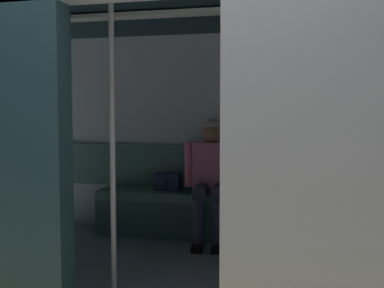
{
  "coord_description": "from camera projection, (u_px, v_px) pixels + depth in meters",
  "views": [
    {
      "loc": [
        -0.87,
        2.41,
        1.28
      ],
      "look_at": [
        0.02,
        -1.22,
        1.01
      ],
      "focal_mm": 44.65,
      "sensor_mm": 36.0,
      "label": 1
    }
  ],
  "objects": [
    {
      "name": "train_car",
      "position": [
        186.0,
        89.0,
        3.67
      ],
      "size": [
        6.4,
        2.68,
        2.19
      ],
      "color": "#ADAFB5",
      "rests_on": "ground_plane"
    },
    {
      "name": "bench_seat",
      "position": [
        217.0,
        204.0,
        4.71
      ],
      "size": [
        2.45,
        0.44,
        0.46
      ],
      "color": "#4C7566",
      "rests_on": "ground_plane"
    },
    {
      "name": "person_seated",
      "position": [
        212.0,
        172.0,
        4.64
      ],
      "size": [
        0.55,
        0.7,
        1.19
      ],
      "color": "pink",
      "rests_on": "ground_plane"
    },
    {
      "name": "handbag",
      "position": [
        168.0,
        182.0,
        4.88
      ],
      "size": [
        0.26,
        0.15,
        0.17
      ],
      "color": "#262D4C",
      "rests_on": "bench_seat"
    },
    {
      "name": "book",
      "position": [
        243.0,
        192.0,
        4.7
      ],
      "size": [
        0.16,
        0.23,
        0.03
      ],
      "primitive_type": "cube",
      "rotation": [
        0.0,
        0.0,
        0.04
      ],
      "color": "#26598C",
      "rests_on": "bench_seat"
    },
    {
      "name": "grab_pole_door",
      "position": [
        113.0,
        149.0,
        3.14
      ],
      "size": [
        0.04,
        0.04,
        2.05
      ],
      "primitive_type": "cylinder",
      "color": "silver",
      "rests_on": "ground_plane"
    }
  ]
}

